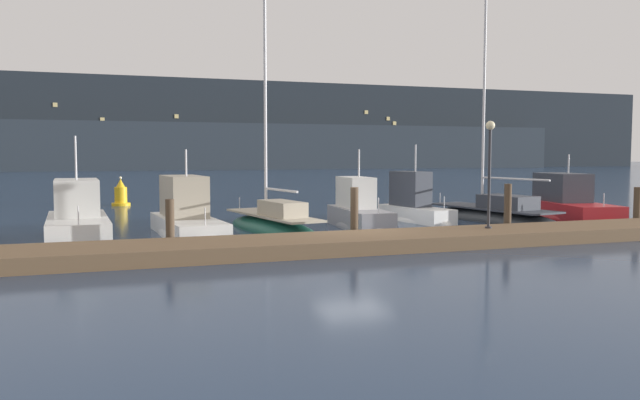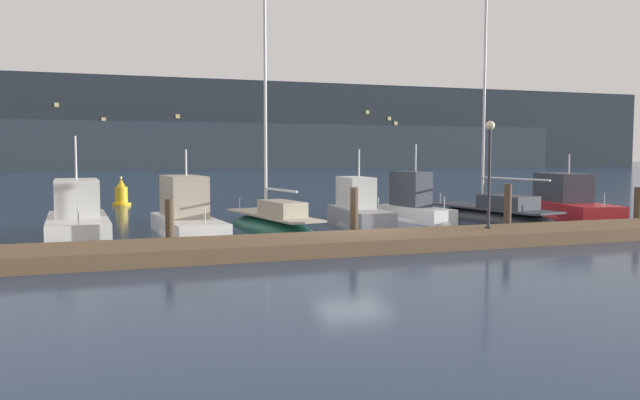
% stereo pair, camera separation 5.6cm
% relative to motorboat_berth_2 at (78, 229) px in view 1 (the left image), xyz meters
% --- Properties ---
extents(ground_plane, '(400.00, 400.00, 0.00)m').
position_rel_motorboat_berth_2_xyz_m(ground_plane, '(9.19, -3.52, -0.37)').
color(ground_plane, navy).
extents(dock, '(34.70, 2.80, 0.45)m').
position_rel_motorboat_berth_2_xyz_m(dock, '(9.19, -5.35, -0.14)').
color(dock, brown).
rests_on(dock, ground).
extents(mooring_pile_1, '(0.28, 0.28, 1.63)m').
position_rel_motorboat_berth_2_xyz_m(mooring_pile_1, '(2.91, -3.70, 0.45)').
color(mooring_pile_1, '#4C3D2D').
rests_on(mooring_pile_1, ground).
extents(mooring_pile_2, '(0.28, 0.28, 1.91)m').
position_rel_motorboat_berth_2_xyz_m(mooring_pile_2, '(9.19, -3.70, 0.58)').
color(mooring_pile_2, '#4C3D2D').
rests_on(mooring_pile_2, ground).
extents(mooring_pile_3, '(0.28, 0.28, 1.93)m').
position_rel_motorboat_berth_2_xyz_m(mooring_pile_3, '(15.46, -3.70, 0.60)').
color(mooring_pile_3, '#4C3D2D').
rests_on(mooring_pile_3, ground).
extents(mooring_pile_4, '(0.28, 0.28, 1.70)m').
position_rel_motorboat_berth_2_xyz_m(mooring_pile_4, '(21.74, -3.70, 0.48)').
color(mooring_pile_4, '#4C3D2D').
rests_on(mooring_pile_4, ground).
extents(motorboat_berth_2, '(2.56, 6.52, 4.35)m').
position_rel_motorboat_berth_2_xyz_m(motorboat_berth_2, '(0.00, 0.00, 0.00)').
color(motorboat_berth_2, white).
rests_on(motorboat_berth_2, ground).
extents(motorboat_berth_3, '(2.61, 6.57, 3.92)m').
position_rel_motorboat_berth_2_xyz_m(motorboat_berth_3, '(3.85, -0.04, -0.00)').
color(motorboat_berth_3, white).
rests_on(motorboat_berth_3, ground).
extents(sailboat_berth_4, '(3.06, 7.61, 11.28)m').
position_rel_motorboat_berth_2_xyz_m(sailboat_berth_4, '(7.19, -0.07, -0.21)').
color(sailboat_berth_4, '#195647').
rests_on(sailboat_berth_4, ground).
extents(motorboat_berth_5, '(1.84, 5.26, 3.89)m').
position_rel_motorboat_berth_2_xyz_m(motorboat_berth_5, '(10.87, -0.00, -0.01)').
color(motorboat_berth_5, gray).
rests_on(motorboat_berth_5, ground).
extents(motorboat_berth_6, '(2.15, 4.84, 4.00)m').
position_rel_motorboat_berth_2_xyz_m(motorboat_berth_6, '(14.26, 1.60, 0.07)').
color(motorboat_berth_6, white).
rests_on(motorboat_berth_6, ground).
extents(sailboat_berth_7, '(3.79, 8.23, 11.11)m').
position_rel_motorboat_berth_2_xyz_m(sailboat_berth_7, '(17.90, 0.84, -0.23)').
color(sailboat_berth_7, '#2D3338').
rests_on(sailboat_berth_7, ground).
extents(motorboat_berth_8, '(3.44, 6.86, 3.69)m').
position_rel_motorboat_berth_2_xyz_m(motorboat_berth_8, '(21.81, 0.48, -0.00)').
color(motorboat_berth_8, red).
rests_on(motorboat_berth_8, ground).
extents(channel_buoy, '(1.09, 1.09, 1.73)m').
position_rel_motorboat_berth_2_xyz_m(channel_buoy, '(1.71, 15.04, 0.25)').
color(channel_buoy, gold).
rests_on(channel_buoy, ground).
extents(dock_lamppost, '(0.32, 0.32, 3.76)m').
position_rel_motorboat_berth_2_xyz_m(dock_lamppost, '(13.74, -5.02, 2.62)').
color(dock_lamppost, '#2D2D33').
rests_on(dock_lamppost, dock).
extents(hillside_backdrop, '(240.00, 23.00, 18.35)m').
position_rel_motorboat_berth_2_xyz_m(hillside_backdrop, '(11.62, 110.14, 8.08)').
color(hillside_backdrop, '#232B33').
rests_on(hillside_backdrop, ground).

